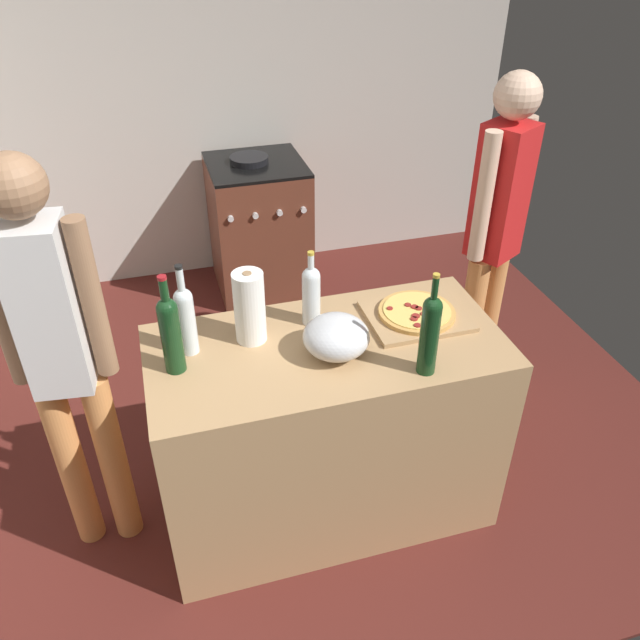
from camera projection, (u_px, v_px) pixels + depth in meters
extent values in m
cube|color=#511E19|center=(268.00, 391.00, 3.62)|extent=(4.12, 3.57, 0.02)
cube|color=#BCB7AD|center=(207.00, 83.00, 4.09)|extent=(4.12, 0.10, 2.60)
cube|color=tan|center=(327.00, 430.00, 2.71)|extent=(1.38, 0.67, 0.90)
cube|color=tan|center=(416.00, 316.00, 2.60)|extent=(0.40, 0.32, 0.02)
cylinder|color=tan|center=(417.00, 312.00, 2.59)|extent=(0.31, 0.31, 0.02)
cylinder|color=#EAC660|center=(417.00, 310.00, 2.59)|extent=(0.27, 0.27, 0.00)
cylinder|color=maroon|center=(424.00, 314.00, 2.56)|extent=(0.03, 0.03, 0.01)
cylinder|color=maroon|center=(419.00, 308.00, 2.59)|extent=(0.03, 0.03, 0.01)
cylinder|color=maroon|center=(414.00, 319.00, 2.53)|extent=(0.03, 0.03, 0.01)
cylinder|color=maroon|center=(390.00, 308.00, 2.59)|extent=(0.02, 0.02, 0.01)
cylinder|color=maroon|center=(416.00, 316.00, 2.54)|extent=(0.03, 0.03, 0.01)
cylinder|color=maroon|center=(417.00, 325.00, 2.49)|extent=(0.03, 0.03, 0.01)
cylinder|color=maroon|center=(437.00, 303.00, 2.62)|extent=(0.03, 0.03, 0.01)
cylinder|color=maroon|center=(408.00, 305.00, 2.61)|extent=(0.03, 0.03, 0.01)
cylinder|color=maroon|center=(415.00, 307.00, 2.60)|extent=(0.03, 0.03, 0.01)
cylinder|color=#B2B2B7|center=(336.00, 352.00, 2.41)|extent=(0.10, 0.10, 0.01)
ellipsoid|color=silver|center=(336.00, 337.00, 2.37)|extent=(0.25, 0.25, 0.15)
cylinder|color=white|center=(250.00, 307.00, 2.41)|extent=(0.12, 0.12, 0.29)
cylinder|color=#997551|center=(249.00, 307.00, 2.41)|extent=(0.03, 0.03, 0.30)
cylinder|color=#143819|center=(429.00, 340.00, 2.25)|extent=(0.07, 0.07, 0.28)
sphere|color=#143819|center=(433.00, 307.00, 2.17)|extent=(0.07, 0.07, 0.07)
cylinder|color=#143819|center=(435.00, 289.00, 2.14)|extent=(0.02, 0.02, 0.09)
cylinder|color=gold|center=(436.00, 276.00, 2.10)|extent=(0.02, 0.02, 0.01)
cylinder|color=silver|center=(311.00, 300.00, 2.53)|extent=(0.07, 0.07, 0.21)
sphere|color=silver|center=(311.00, 276.00, 2.47)|extent=(0.07, 0.07, 0.07)
cylinder|color=silver|center=(311.00, 263.00, 2.43)|extent=(0.02, 0.02, 0.07)
cylinder|color=gold|center=(311.00, 253.00, 2.41)|extent=(0.03, 0.03, 0.01)
cylinder|color=silver|center=(187.00, 325.00, 2.36)|extent=(0.07, 0.07, 0.24)
sphere|color=silver|center=(183.00, 298.00, 2.29)|extent=(0.07, 0.07, 0.07)
cylinder|color=silver|center=(180.00, 281.00, 2.25)|extent=(0.03, 0.03, 0.10)
cylinder|color=black|center=(178.00, 267.00, 2.22)|extent=(0.03, 0.03, 0.01)
cylinder|color=#143819|center=(172.00, 340.00, 2.26)|extent=(0.08, 0.08, 0.26)
sphere|color=#143819|center=(167.00, 309.00, 2.19)|extent=(0.08, 0.08, 0.08)
cylinder|color=#143819|center=(164.00, 291.00, 2.15)|extent=(0.03, 0.03, 0.09)
cylinder|color=maroon|center=(162.00, 278.00, 2.12)|extent=(0.03, 0.03, 0.01)
cube|color=brown|center=(259.00, 228.00, 4.31)|extent=(0.61, 0.60, 0.88)
cube|color=black|center=(256.00, 164.00, 4.06)|extent=(0.61, 0.60, 0.02)
cylinder|color=silver|center=(231.00, 219.00, 3.87)|extent=(0.04, 0.02, 0.04)
cylinder|color=silver|center=(255.00, 216.00, 3.91)|extent=(0.04, 0.02, 0.04)
cylinder|color=silver|center=(280.00, 213.00, 3.94)|extent=(0.04, 0.02, 0.04)
cylinder|color=silver|center=(304.00, 210.00, 3.98)|extent=(0.04, 0.02, 0.04)
cylinder|color=black|center=(249.00, 159.00, 4.05)|extent=(0.24, 0.24, 0.04)
cylinder|color=#D88C4C|center=(72.00, 465.00, 2.59)|extent=(0.11, 0.11, 0.86)
cylinder|color=#D88C4C|center=(113.00, 460.00, 2.61)|extent=(0.11, 0.11, 0.86)
cube|color=silver|center=(48.00, 308.00, 2.17)|extent=(0.23, 0.22, 0.64)
cylinder|color=#936B4C|center=(1.00, 308.00, 2.14)|extent=(0.08, 0.08, 0.61)
cylinder|color=#936B4C|center=(92.00, 300.00, 2.18)|extent=(0.08, 0.08, 0.61)
sphere|color=#936B4C|center=(13.00, 186.00, 1.92)|extent=(0.21, 0.21, 0.21)
cylinder|color=#D88C4C|center=(488.00, 318.00, 3.45)|extent=(0.11, 0.11, 0.86)
cylinder|color=#D88C4C|center=(469.00, 331.00, 3.35)|extent=(0.11, 0.11, 0.86)
cube|color=red|center=(501.00, 192.00, 2.98)|extent=(0.28, 0.27, 0.64)
cylinder|color=beige|center=(519.00, 180.00, 3.05)|extent=(0.08, 0.08, 0.61)
cylinder|color=beige|center=(484.00, 198.00, 2.88)|extent=(0.08, 0.08, 0.61)
sphere|color=beige|center=(518.00, 95.00, 2.73)|extent=(0.21, 0.21, 0.21)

